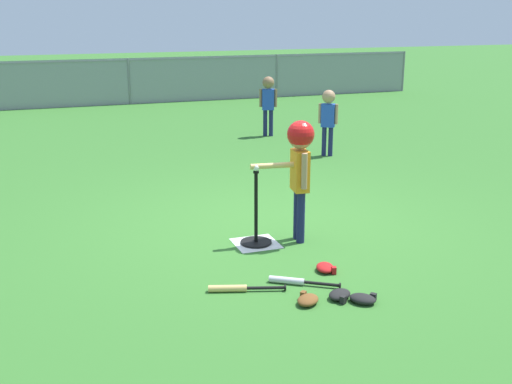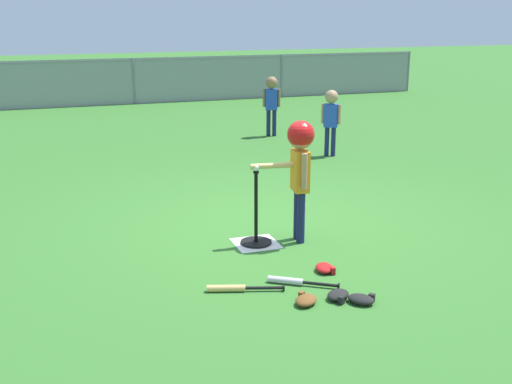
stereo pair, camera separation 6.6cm
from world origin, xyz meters
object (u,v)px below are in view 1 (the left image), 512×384
Objects in this scene: fielder_near_left at (328,114)px; glove_outfield_drop at (340,295)px; baseball_on_tee at (256,168)px; glove_near_bats at (363,299)px; glove_by_plate at (325,268)px; fielder_deep_right at (268,98)px; batter_child at (300,156)px; spare_bat_silver at (294,281)px; glove_tossed_aside at (308,300)px; batting_tee at (256,232)px; spare_bat_wood at (236,288)px.

glove_outfield_drop is at bearing -114.98° from fielder_near_left.
baseball_on_tee is 0.07× the size of fielder_near_left.
baseball_on_tee is at bearing 102.89° from glove_near_bats.
fielder_near_left is 4.15× the size of glove_by_plate.
fielder_deep_right reaches higher than baseball_on_tee.
fielder_deep_right is at bearing 72.17° from batter_child.
fielder_deep_right is 2.02× the size of spare_bat_silver.
batter_child is 1.17× the size of fielder_near_left.
batter_child reaches higher than baseball_on_tee.
glove_tossed_aside and glove_outfield_drop have the same top height.
batting_tee is 0.67m from baseball_on_tee.
glove_near_bats is 0.20m from glove_outfield_drop.
fielder_near_left is at bearing 54.02° from batting_tee.
batter_child reaches higher than spare_bat_wood.
baseball_on_tee reaches higher than glove_outfield_drop.
batter_child is at bearing 43.95° from spare_bat_wood.
fielder_deep_right is 1.73× the size of spare_bat_wood.
glove_near_bats is (0.36, -1.57, -0.09)m from batting_tee.
fielder_near_left is (0.30, -1.91, -0.03)m from fielder_deep_right.
glove_outfield_drop is at bearing -106.16° from fielder_deep_right.
spare_bat_wood is at bearing -171.63° from glove_by_plate.
batting_tee is at bearing 98.49° from glove_outfield_drop.
batter_child reaches higher than glove_outfield_drop.
batting_tee reaches higher than spare_bat_wood.
baseball_on_tee reaches higher than spare_bat_silver.
fielder_deep_right is 6.94m from spare_bat_wood.
glove_near_bats is at bearing -77.11° from baseball_on_tee.
batting_tee reaches higher than glove_near_bats.
glove_near_bats is (0.36, -1.57, -0.77)m from baseball_on_tee.
baseball_on_tee is at bearing 0.00° from batting_tee.
glove_outfield_drop reaches higher than spare_bat_silver.
fielder_deep_right is (2.18, 5.33, 0.59)m from batting_tee.
glove_near_bats is (-1.82, -6.90, -0.68)m from fielder_deep_right.
glove_tossed_aside is (-0.52, -1.38, -0.86)m from batter_child.
glove_near_bats is at bearing -93.16° from batter_child.
fielder_near_left is (2.48, 3.41, 0.56)m from batting_tee.
glove_near_bats and glove_outfield_drop have the same top height.
glove_outfield_drop is (0.22, -1.44, -0.09)m from batting_tee.
fielder_deep_right is 6.78m from spare_bat_silver.
glove_tossed_aside is at bearing -108.40° from fielder_deep_right.
glove_near_bats is at bearing -42.29° from glove_outfield_drop.
batter_child reaches higher than batting_tee.
batting_tee is 1.46m from glove_outfield_drop.
fielder_near_left is 1.94× the size of spare_bat_silver.
baseball_on_tee is at bearing -112.22° from fielder_deep_right.
batter_child is (0.44, -0.06, 0.09)m from baseball_on_tee.
baseball_on_tee is 0.27× the size of glove_tossed_aside.
spare_bat_silver is (-2.20, -6.38, -0.69)m from fielder_deep_right.
fielder_deep_right is at bearing 67.78° from batting_tee.
fielder_near_left is at bearing 65.02° from glove_outfield_drop.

